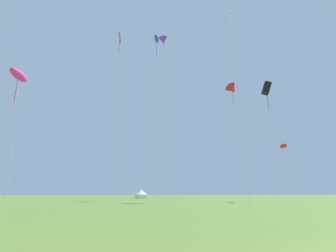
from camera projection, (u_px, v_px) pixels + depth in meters
kite_purple_delta at (163, 41)px, 44.84m from camera, size 3.15×2.13×29.93m
kite_black_box at (266, 88)px, 52.41m from camera, size 2.74×2.89×25.14m
kite_magenta_diamond at (120, 39)px, 50.39m from camera, size 2.47×3.91×34.62m
kite_blue_parafoil at (157, 39)px, 52.81m from camera, size 2.85×3.37×34.69m
kite_red_parafoil at (284, 146)px, 48.16m from camera, size 2.23×3.35×11.15m
kite_red_delta at (232, 89)px, 62.24m from camera, size 4.22×4.00×29.22m
kite_magenta_parafoil at (19, 75)px, 31.60m from camera, size 2.74×3.87×17.09m
festival_tent_left at (141, 194)px, 74.44m from camera, size 3.89×3.89×2.53m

